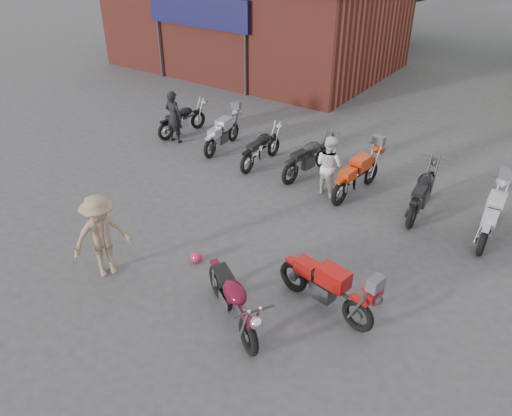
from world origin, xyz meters
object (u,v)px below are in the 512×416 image
Objects in this scene: helmet at (196,257)px; row_bike_4 at (357,173)px; row_bike_3 at (309,155)px; person_tan at (102,236)px; row_bike_2 at (261,146)px; row_bike_5 at (423,190)px; row_bike_0 at (183,118)px; row_bike_1 at (222,132)px; row_bike_6 at (493,214)px; sportbike at (327,285)px; vintage_motorcycle at (232,296)px; person_dark at (174,117)px; person_light at (329,166)px.

row_bike_4 is at bearing 72.30° from helmet.
person_tan is at bearing 177.78° from row_bike_3.
row_bike_5 reaches higher than row_bike_2.
row_bike_2 is (-1.55, 4.73, 0.45)m from helmet.
person_tan is 7.53m from row_bike_5.
row_bike_5 is (8.19, -0.41, 0.07)m from row_bike_0.
row_bike_6 is at bearing -100.82° from row_bike_1.
sportbike is 0.98× the size of row_bike_5.
row_bike_6 is at bearing 92.44° from vintage_motorcycle.
row_bike_4 is 1.00× the size of row_bike_6.
row_bike_0 is at bearing 158.83° from sportbike.
person_dark reaches higher than helmet.
person_tan reaches higher than person_light.
vintage_motorcycle reaches higher than row_bike_0.
row_bike_1 is (-3.16, 4.94, 0.46)m from helmet.
person_light is at bearing -115.33° from row_bike_3.
vintage_motorcycle is 1.18× the size of person_tan.
person_light is (5.63, -0.24, -0.03)m from person_dark.
sportbike is 1.01× the size of row_bike_3.
row_bike_4 is (-0.26, 5.70, -0.02)m from vintage_motorcycle.
row_bike_0 is at bearing 169.27° from vintage_motorcycle.
row_bike_4 is at bearing 124.24° from vintage_motorcycle.
person_light is 0.84× the size of row_bike_0.
sportbike reaches higher than row_bike_2.
row_bike_3 is (-3.04, 4.66, -0.01)m from sportbike.
row_bike_1 is at bearing 43.29° from person_tan.
person_dark reaches higher than row_bike_5.
person_tan is 6.56m from row_bike_1.
row_bike_2 is 0.94× the size of row_bike_3.
vintage_motorcycle is 6.38m from row_bike_6.
sportbike is 1.25× the size of person_dark.
row_bike_3 is at bearing -18.33° from person_light.
row_bike_4 is (6.48, -0.45, 0.06)m from row_bike_0.
person_dark is at bearing 171.37° from vintage_motorcycle.
row_bike_5 is (3.29, -0.19, 0.02)m from row_bike_3.
row_bike_2 is at bearing 179.27° from person_dark.
person_tan is 0.87× the size of row_bike_4.
person_tan is (3.50, -5.84, 0.07)m from person_dark.
vintage_motorcycle is at bearing 114.88° from person_light.
person_dark is at bearing -152.45° from row_bike_0.
row_bike_2 is at bearing 95.36° from row_bike_4.
row_bike_3 is at bearing -84.31° from row_bike_2.
helmet is 0.14× the size of person_tan.
row_bike_5 reaches higher than row_bike_6.
sportbike reaches higher than row_bike_1.
row_bike_1 is 6.37m from row_bike_5.
person_tan is 0.85× the size of row_bike_5.
row_bike_4 is at bearing -131.26° from person_light.
row_bike_0 is at bearing 56.34° from person_tan.
helmet is 0.13× the size of row_bike_2.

